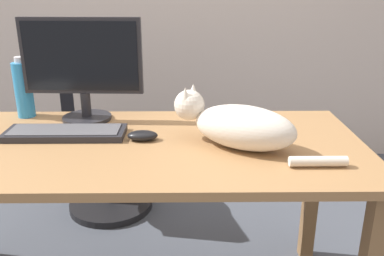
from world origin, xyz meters
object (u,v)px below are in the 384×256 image
Objects in this scene: monitor at (82,66)px; keyboard at (65,133)px; water_bottle at (23,89)px; office_chair at (98,149)px; computer_mouse at (143,136)px; cat at (238,125)px.

monitor reaches higher than keyboard.
water_bottle is (-0.27, 0.05, -0.11)m from monitor.
office_chair reaches higher than computer_mouse.
computer_mouse is (-0.34, 0.07, -0.06)m from cat.
water_bottle is (-0.18, -0.46, 0.46)m from office_chair.
office_chair reaches higher than keyboard.
monitor is 0.68m from cat.
computer_mouse reaches higher than keyboard.
cat is at bearing -22.27° from water_bottle.
office_chair is at bearing 93.99° from keyboard.
keyboard is 1.73× the size of water_bottle.
cat is (0.59, -0.30, -0.15)m from monitor.
monitor is at bearing -10.02° from water_bottle.
monitor is 0.41m from computer_mouse.
water_bottle is at bearing -111.59° from office_chair.
water_bottle is at bearing 151.32° from computer_mouse.
monitor is 1.09× the size of keyboard.
monitor is 0.29m from keyboard.
computer_mouse is 0.60m from water_bottle.
keyboard is at bearing -100.34° from monitor.
keyboard is 0.81× the size of cat.
office_chair is 1.14m from cat.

